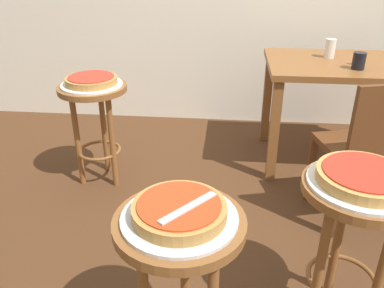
{
  "coord_description": "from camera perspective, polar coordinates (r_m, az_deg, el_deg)",
  "views": [
    {
      "loc": [
        0.03,
        -1.76,
        1.41
      ],
      "look_at": [
        -0.13,
        -0.12,
        0.59
      ],
      "focal_mm": 37.15,
      "sensor_mm": 36.0,
      "label": 1
    }
  ],
  "objects": [
    {
      "name": "pizza_leftside",
      "position": [
        2.49,
        -14.25,
        8.89
      ],
      "size": [
        0.31,
        0.31,
        0.05
      ],
      "color": "#B78442",
      "rests_on": "serving_plate_leftside"
    },
    {
      "name": "stool_leftside",
      "position": [
        2.56,
        -13.77,
        4.69
      ],
      "size": [
        0.42,
        0.42,
        0.66
      ],
      "color": "brown",
      "rests_on": "ground_plane"
    },
    {
      "name": "cup_far_edge",
      "position": [
        2.92,
        19.21,
        12.83
      ],
      "size": [
        0.07,
        0.07,
        0.13
      ],
      "primitive_type": "cylinder",
      "color": "silver",
      "rests_on": "dining_table"
    },
    {
      "name": "serving_plate_foreground",
      "position": [
        1.24,
        -1.82,
        -10.54
      ],
      "size": [
        0.36,
        0.36,
        0.01
      ],
      "primitive_type": "cylinder",
      "color": "silver",
      "rests_on": "stool_foreground"
    },
    {
      "name": "cup_near_edge",
      "position": [
        2.69,
        22.84,
        10.95
      ],
      "size": [
        0.08,
        0.08,
        0.1
      ],
      "primitive_type": "cylinder",
      "color": "black",
      "rests_on": "dining_table"
    },
    {
      "name": "ground_plane",
      "position": [
        2.26,
        3.62,
        -12.37
      ],
      "size": [
        6.0,
        6.0,
        0.0
      ],
      "primitive_type": "plane",
      "color": "#4C2D19"
    },
    {
      "name": "serving_plate_middle",
      "position": [
        1.52,
        23.31,
        -5.23
      ],
      "size": [
        0.39,
        0.39,
        0.01
      ],
      "primitive_type": "cylinder",
      "color": "silver",
      "rests_on": "stool_middle"
    },
    {
      "name": "condiment_shaker",
      "position": [
        2.79,
        22.97,
        11.23
      ],
      "size": [
        0.04,
        0.04,
        0.09
      ],
      "primitive_type": "cylinder",
      "color": "white",
      "rests_on": "dining_table"
    },
    {
      "name": "pizza_foreground",
      "position": [
        1.22,
        -1.84,
        -9.47
      ],
      "size": [
        0.29,
        0.29,
        0.05
      ],
      "color": "#B78442",
      "rests_on": "serving_plate_foreground"
    },
    {
      "name": "pizza_middle",
      "position": [
        1.51,
        23.5,
        -4.3
      ],
      "size": [
        0.33,
        0.33,
        0.05
      ],
      "color": "tan",
      "rests_on": "serving_plate_middle"
    },
    {
      "name": "stool_foreground",
      "position": [
        1.35,
        -1.72,
        -16.26
      ],
      "size": [
        0.42,
        0.42,
        0.66
      ],
      "color": "brown",
      "rests_on": "ground_plane"
    },
    {
      "name": "pizza_server_knife",
      "position": [
        1.19,
        -0.53,
        -9.08
      ],
      "size": [
        0.16,
        0.18,
        0.01
      ],
      "primitive_type": "cube",
      "rotation": [
        0.0,
        0.0,
        0.86
      ],
      "color": "silver",
      "rests_on": "pizza_foreground"
    },
    {
      "name": "dining_table",
      "position": [
        2.88,
        20.19,
        8.77
      ],
      "size": [
        0.95,
        0.73,
        0.73
      ],
      "color": "brown",
      "rests_on": "ground_plane"
    },
    {
      "name": "wooden_chair",
      "position": [
        2.28,
        24.1,
        -0.46
      ],
      "size": [
        0.49,
        0.49,
        0.85
      ],
      "color": "#5B3319",
      "rests_on": "ground_plane"
    },
    {
      "name": "serving_plate_leftside",
      "position": [
        2.5,
        -14.18,
        8.27
      ],
      "size": [
        0.37,
        0.37,
        0.01
      ],
      "primitive_type": "cylinder",
      "color": "silver",
      "rests_on": "stool_leftside"
    },
    {
      "name": "stool_middle",
      "position": [
        1.61,
        22.24,
        -10.34
      ],
      "size": [
        0.42,
        0.42,
        0.66
      ],
      "color": "brown",
      "rests_on": "ground_plane"
    }
  ]
}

